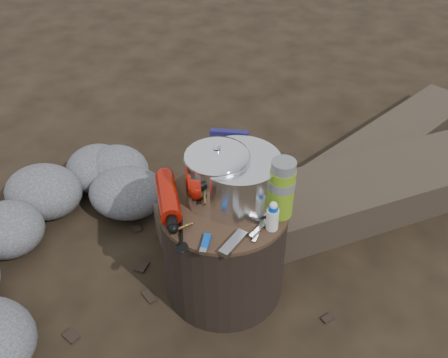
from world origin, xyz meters
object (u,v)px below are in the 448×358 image
(camping_pot, at_px, (217,174))
(fuel_bottle, at_px, (168,197))
(log_main, at_px, (388,186))
(travel_mug, at_px, (274,177))
(thermos, at_px, (282,189))
(stump, at_px, (224,248))

(camping_pot, height_order, fuel_bottle, camping_pot)
(log_main, distance_m, travel_mug, 0.75)
(log_main, relative_size, travel_mug, 17.06)
(travel_mug, bearing_deg, fuel_bottle, -151.66)
(fuel_bottle, xyz_separation_m, thermos, (0.34, 0.06, 0.06))
(camping_pot, xyz_separation_m, fuel_bottle, (-0.14, -0.07, -0.07))
(log_main, xyz_separation_m, thermos, (-0.36, -0.62, 0.39))
(camping_pot, xyz_separation_m, thermos, (0.20, -0.01, -0.00))
(camping_pot, height_order, thermos, camping_pot)
(stump, height_order, fuel_bottle, fuel_bottle)
(stump, bearing_deg, thermos, 5.14)
(camping_pot, xyz_separation_m, travel_mug, (0.16, 0.09, -0.04))
(log_main, height_order, thermos, thermos)
(stump, xyz_separation_m, camping_pot, (-0.03, 0.03, 0.29))
(log_main, distance_m, fuel_bottle, 1.03)
(travel_mug, bearing_deg, stump, -138.36)
(travel_mug, bearing_deg, log_main, 52.41)
(fuel_bottle, relative_size, travel_mug, 2.32)
(fuel_bottle, xyz_separation_m, travel_mug, (0.30, 0.16, 0.02))
(camping_pot, distance_m, fuel_bottle, 0.17)
(camping_pot, relative_size, thermos, 1.03)
(thermos, relative_size, travel_mug, 1.68)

